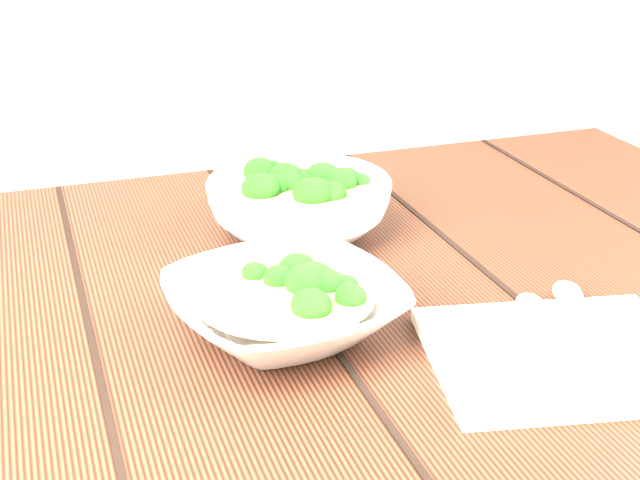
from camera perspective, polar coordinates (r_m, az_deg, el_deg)
table at (r=0.94m, az=-0.14°, el=-9.96°), size 1.20×0.80×0.75m
soup_bowl_front at (r=0.80m, az=-2.28°, el=-4.22°), size 0.24×0.24×0.06m
soup_bowl_back at (r=1.00m, az=-1.33°, el=2.25°), size 0.23×0.23×0.08m
trivet at (r=0.89m, az=-3.99°, el=-2.32°), size 0.13×0.13×0.02m
napkin at (r=0.79m, az=15.05°, el=-7.15°), size 0.25×0.22×0.01m
spoon_left at (r=0.82m, az=13.79°, el=-5.24°), size 0.08×0.17×0.01m
spoon_right at (r=0.85m, az=15.83°, el=-4.31°), size 0.10×0.17×0.01m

